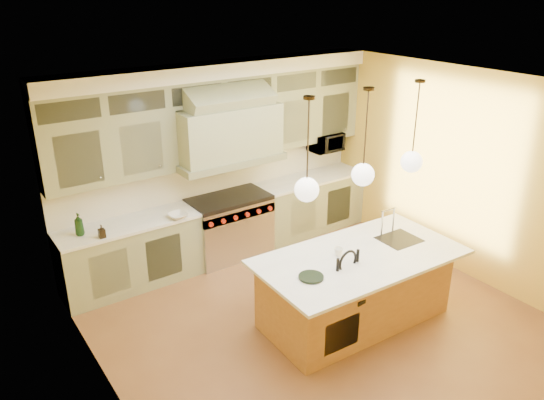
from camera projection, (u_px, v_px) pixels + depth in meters
floor at (318, 321)px, 6.60m from camera, size 5.00×5.00×0.00m
ceiling at (328, 88)px, 5.48m from camera, size 5.00×5.00×0.00m
wall_back at (215, 159)px, 7.94m from camera, size 5.00×0.00×5.00m
wall_front at (528, 323)px, 4.15m from camera, size 5.00×0.00×5.00m
wall_left at (107, 281)px, 4.72m from camera, size 0.00×5.00×5.00m
wall_right at (461, 173)px, 7.36m from camera, size 0.00×5.00×5.00m
back_cabinetry at (224, 165)px, 7.74m from camera, size 5.00×0.77×2.90m
range at (229, 226)px, 8.04m from camera, size 1.20×0.74×0.96m
kitchen_island at (355, 286)px, 6.48m from camera, size 2.53×1.40×1.35m
counter_stool at (355, 292)px, 6.05m from camera, size 0.42×0.42×1.12m
microwave at (326, 142)px, 8.77m from camera, size 0.54×0.37×0.30m
oil_bottle_a at (79, 224)px, 6.67m from camera, size 0.13×0.13×0.30m
oil_bottle_b at (102, 231)px, 6.63m from camera, size 0.08×0.08×0.17m
fruit_bowl at (178, 216)px, 7.20m from camera, size 0.30×0.30×0.06m
cup at (338, 252)px, 6.25m from camera, size 0.12×0.12×0.10m
pendant_left at (307, 187)px, 5.49m from camera, size 0.26×0.26×1.11m
pendant_center at (363, 172)px, 5.91m from camera, size 0.26×0.26×1.11m
pendant_right at (412, 159)px, 6.33m from camera, size 0.26×0.26×1.11m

